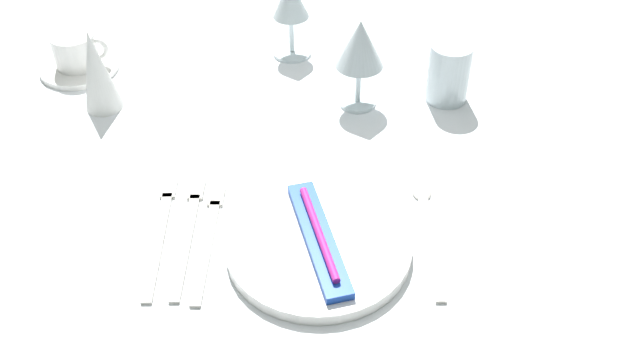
% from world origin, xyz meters
% --- Properties ---
extents(dining_table, '(1.80, 1.11, 0.74)m').
position_xyz_m(dining_table, '(0.00, 0.00, 0.66)').
color(dining_table, white).
rests_on(dining_table, ground).
extents(dinner_plate, '(0.25, 0.25, 0.02)m').
position_xyz_m(dinner_plate, '(-0.03, -0.24, 0.75)').
color(dinner_plate, white).
rests_on(dinner_plate, dining_table).
extents(toothbrush_package, '(0.09, 0.21, 0.02)m').
position_xyz_m(toothbrush_package, '(-0.03, -0.24, 0.77)').
color(toothbrush_package, blue).
rests_on(toothbrush_package, dinner_plate).
extents(fork_outer, '(0.02, 0.22, 0.00)m').
position_xyz_m(fork_outer, '(-0.18, -0.22, 0.74)').
color(fork_outer, beige).
rests_on(fork_outer, dining_table).
extents(fork_inner, '(0.02, 0.23, 0.00)m').
position_xyz_m(fork_inner, '(-0.21, -0.21, 0.74)').
color(fork_inner, beige).
rests_on(fork_inner, dining_table).
extents(fork_salad, '(0.02, 0.23, 0.00)m').
position_xyz_m(fork_salad, '(-0.25, -0.21, 0.74)').
color(fork_salad, beige).
rests_on(fork_salad, dining_table).
extents(spoon_soup, '(0.03, 0.22, 0.01)m').
position_xyz_m(spoon_soup, '(0.12, -0.20, 0.74)').
color(spoon_soup, beige).
rests_on(spoon_soup, dining_table).
extents(saucer_left, '(0.14, 0.14, 0.01)m').
position_xyz_m(saucer_left, '(-0.46, 0.20, 0.74)').
color(saucer_left, white).
rests_on(saucer_left, dining_table).
extents(coffee_cup_left, '(0.10, 0.08, 0.06)m').
position_xyz_m(coffee_cup_left, '(-0.46, 0.20, 0.78)').
color(coffee_cup_left, white).
rests_on(coffee_cup_left, saucer_left).
extents(wine_glass_centre, '(0.08, 0.08, 0.16)m').
position_xyz_m(wine_glass_centre, '(0.04, 0.09, 0.85)').
color(wine_glass_centre, silver).
rests_on(wine_glass_centre, dining_table).
extents(wine_glass_left, '(0.07, 0.07, 0.15)m').
position_xyz_m(wine_glass_left, '(-0.08, 0.25, 0.84)').
color(wine_glass_left, silver).
rests_on(wine_glass_left, dining_table).
extents(drink_tumbler, '(0.07, 0.07, 0.10)m').
position_xyz_m(drink_tumbler, '(0.19, 0.11, 0.79)').
color(drink_tumbler, silver).
rests_on(drink_tumbler, dining_table).
extents(napkin_folded, '(0.06, 0.06, 0.14)m').
position_xyz_m(napkin_folded, '(-0.39, 0.08, 0.81)').
color(napkin_folded, white).
rests_on(napkin_folded, dining_table).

